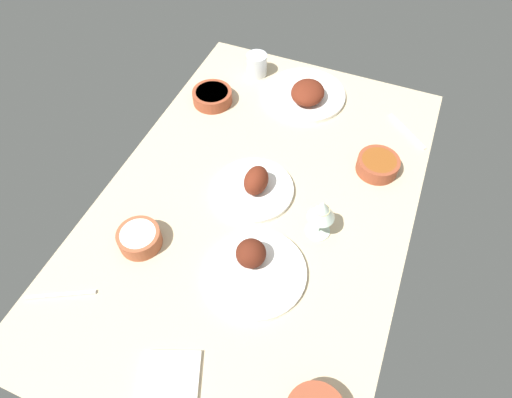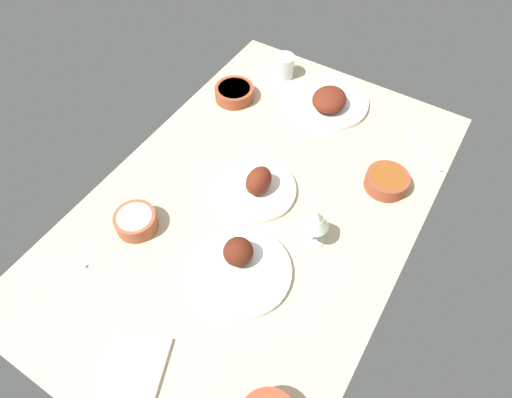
{
  "view_description": "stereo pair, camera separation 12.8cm",
  "coord_description": "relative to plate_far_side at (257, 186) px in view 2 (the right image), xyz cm",
  "views": [
    {
      "loc": [
        70.3,
        28.62,
        108.9
      ],
      "look_at": [
        0.0,
        0.0,
        6.0
      ],
      "focal_mm": 30.42,
      "sensor_mm": 36.0,
      "label": 1
    },
    {
      "loc": [
        64.51,
        40.0,
        108.9
      ],
      "look_at": [
        0.0,
        0.0,
        6.0
      ],
      "focal_mm": 30.42,
      "sensor_mm": 36.0,
      "label": 2
    }
  ],
  "objects": [
    {
      "name": "bowl_cream",
      "position": [
        28.9,
        -22.34,
        0.39
      ],
      "size": [
        11.9,
        11.9,
        5.13
      ],
      "color": "#A35133",
      "rests_on": "dining_table"
    },
    {
      "name": "plate_center_main",
      "position": [
        -45.98,
        1.06,
        0.02
      ],
      "size": [
        29.16,
        29.16,
        7.94
      ],
      "color": "white",
      "rests_on": "dining_table"
    },
    {
      "name": "fork_loose",
      "position": [
        -42.89,
        38.39,
        -2.02
      ],
      "size": [
        12.72,
        14.39,
        0.8
      ],
      "primitive_type": "cube",
      "rotation": [
        0.0,
        0.0,
        0.85
      ],
      "color": "silver",
      "rests_on": "dining_table"
    },
    {
      "name": "spoon_loose",
      "position": [
        50.32,
        -33.39,
        -2.02
      ],
      "size": [
        9.06,
        16.28,
        0.8
      ],
      "primitive_type": "cube",
      "rotation": [
        0.0,
        0.0,
        2.05
      ],
      "color": "silver",
      "rests_on": "dining_table"
    },
    {
      "name": "plate_far_side",
      "position": [
        0.0,
        0.0,
        0.0
      ],
      "size": [
        24.4,
        24.4,
        9.33
      ],
      "color": "white",
      "rests_on": "dining_table"
    },
    {
      "name": "plate_near_viewer",
      "position": [
        24.75,
        10.24,
        -0.33
      ],
      "size": [
        26.75,
        26.75,
        8.86
      ],
      "color": "white",
      "rests_on": "dining_table"
    },
    {
      "name": "dining_table",
      "position": [
        3.94,
        2.13,
        -4.42
      ],
      "size": [
        140.0,
        90.0,
        4.0
      ],
      "primitive_type": "cube",
      "color": "#C6B28E",
      "rests_on": "ground"
    },
    {
      "name": "bowl_soup",
      "position": [
        -22.38,
        32.47,
        0.22
      ],
      "size": [
        13.04,
        13.04,
        4.81
      ],
      "color": "brown",
      "rests_on": "dining_table"
    },
    {
      "name": "wine_glass",
      "position": [
        6.51,
        22.17,
        7.51
      ],
      "size": [
        7.6,
        7.6,
        14.0
      ],
      "color": "silver",
      "rests_on": "dining_table"
    },
    {
      "name": "bowl_pasta",
      "position": [
        -32.09,
        -29.37,
        0.11
      ],
      "size": [
        14.03,
        14.03,
        4.59
      ],
      "color": "brown",
      "rests_on": "dining_table"
    },
    {
      "name": "water_tumbler",
      "position": [
        -52.76,
        -20.66,
        1.72
      ],
      "size": [
        7.66,
        7.66,
        8.27
      ],
      "primitive_type": "cylinder",
      "color": "silver",
      "rests_on": "dining_table"
    },
    {
      "name": "folded_napkin",
      "position": [
        58.78,
        3.24,
        -1.82
      ],
      "size": [
        18.39,
        17.54,
        1.2
      ],
      "primitive_type": "cube",
      "rotation": [
        0.0,
        0.0,
        0.37
      ],
      "color": "white",
      "rests_on": "dining_table"
    }
  ]
}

